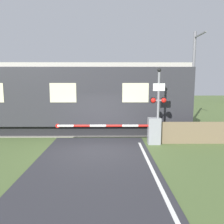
# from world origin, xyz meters

# --- Properties ---
(ground_plane) EXTENTS (80.00, 80.00, 0.00)m
(ground_plane) POSITION_xyz_m (0.00, 0.00, 0.00)
(ground_plane) COLOR #4C6033
(track_bed) EXTENTS (36.00, 3.20, 0.13)m
(track_bed) POSITION_xyz_m (0.00, 3.75, 0.02)
(track_bed) COLOR gray
(track_bed) RESTS_ON ground_plane
(train) EXTENTS (14.20, 3.19, 4.09)m
(train) POSITION_xyz_m (-1.94, 3.75, 2.09)
(train) COLOR black
(train) RESTS_ON ground_plane
(crossing_barrier) EXTENTS (5.13, 0.44, 1.31)m
(crossing_barrier) POSITION_xyz_m (2.42, 0.85, 0.69)
(crossing_barrier) COLOR gray
(crossing_barrier) RESTS_ON ground_plane
(signal_post) EXTENTS (0.80, 0.26, 3.69)m
(signal_post) POSITION_xyz_m (2.92, 0.80, 2.10)
(signal_post) COLOR gray
(signal_post) RESTS_ON ground_plane
(catenary_pole) EXTENTS (0.20, 1.90, 6.57)m
(catenary_pole) POSITION_xyz_m (6.58, 6.23, 3.43)
(catenary_pole) COLOR slate
(catenary_pole) RESTS_ON ground_plane
(roadside_fence) EXTENTS (4.34, 0.06, 1.10)m
(roadside_fence) POSITION_xyz_m (5.28, 0.89, 0.55)
(roadside_fence) COLOR #726047
(roadside_fence) RESTS_ON ground_plane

